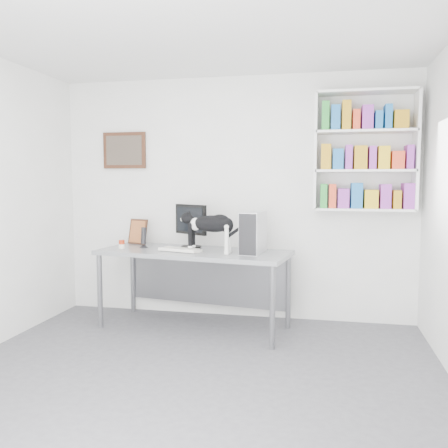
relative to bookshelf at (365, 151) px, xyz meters
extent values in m
cube|color=#5E5D63|center=(-1.40, -1.85, -1.85)|extent=(4.00, 4.00, 0.01)
cube|color=silver|center=(-1.40, -1.85, 0.85)|extent=(4.00, 4.00, 0.01)
cube|color=silver|center=(-1.40, 0.15, -0.50)|extent=(4.00, 0.01, 2.70)
cube|color=white|center=(0.00, 0.00, 0.00)|extent=(1.03, 0.28, 1.24)
cube|color=#4C2618|center=(-2.70, 0.12, 0.05)|extent=(0.52, 0.04, 0.42)
cube|color=gray|center=(-1.72, -0.41, -1.44)|extent=(2.07, 1.05, 0.82)
cube|color=black|center=(-1.80, -0.22, -0.79)|extent=(0.50, 0.42, 0.48)
cube|color=silver|center=(-1.84, -0.50, -1.01)|extent=(0.46, 0.28, 0.03)
cube|color=#AFAEB3|center=(-1.09, -0.44, -0.82)|extent=(0.23, 0.43, 0.41)
cylinder|color=black|center=(-2.31, -0.32, -0.91)|extent=(0.10, 0.10, 0.23)
cube|color=#4C2618|center=(-2.48, -0.06, -0.88)|extent=(0.26, 0.17, 0.30)
cylinder|color=#AF2A0F|center=(-2.51, -0.43, -0.98)|extent=(0.08, 0.08, 0.09)
camera|label=1|loc=(-0.41, -5.12, -0.30)|focal=38.00mm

